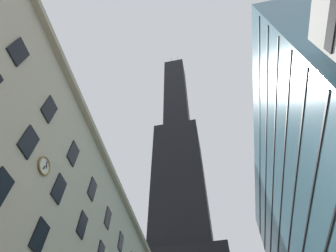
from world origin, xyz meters
The scene contains 1 object.
dark_skyscraper centered at (-11.48, 82.88, 66.11)m, with size 29.88×29.88×218.93m.
Camera 1 is at (1.06, -7.35, 1.57)m, focal length 29.82 mm.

